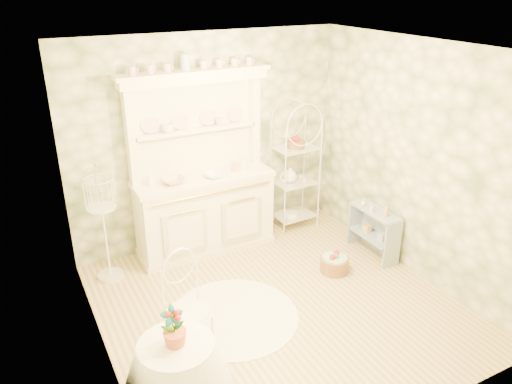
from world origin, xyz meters
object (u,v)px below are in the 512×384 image
side_shelf (373,232)px  floor_basket (334,263)px  round_table (178,380)px  bakers_rack (295,165)px  birdcage_stand (103,219)px  kitchen_dresser (203,166)px  cafe_chair (188,318)px

side_shelf → floor_basket: side_shelf is taller
round_table → floor_basket: 2.65m
bakers_rack → birdcage_stand: bakers_rack is taller
bakers_rack → floor_basket: bakers_rack is taller
kitchen_dresser → bakers_rack: kitchen_dresser is taller
kitchen_dresser → side_shelf: (1.82, -1.13, -0.83)m
side_shelf → birdcage_stand: (-3.10, 1.02, 0.45)m
bakers_rack → floor_basket: (-0.22, -1.29, -0.79)m
birdcage_stand → bakers_rack: bearing=3.2°
kitchen_dresser → round_table: (-1.23, -2.42, -0.79)m
kitchen_dresser → birdcage_stand: bearing=-175.0°
round_table → side_shelf: bearing=22.8°
kitchen_dresser → cafe_chair: size_ratio=3.00×
bakers_rack → round_table: 3.61m
side_shelf → cafe_chair: cafe_chair is taller
kitchen_dresser → bakers_rack: size_ratio=1.26×
round_table → cafe_chair: (0.33, 0.67, 0.02)m
kitchen_dresser → floor_basket: size_ratio=6.35×
bakers_rack → side_shelf: bearing=-71.6°
bakers_rack → round_table: bearing=-139.5°
bakers_rack → cafe_chair: size_ratio=2.38×
kitchen_dresser → round_table: 2.82m
cafe_chair → floor_basket: cafe_chair is taller
side_shelf → round_table: round_table is taller
round_table → birdcage_stand: birdcage_stand is taller
cafe_chair → floor_basket: bearing=-3.6°
kitchen_dresser → round_table: size_ratio=3.19×
round_table → cafe_chair: cafe_chair is taller
side_shelf → floor_basket: (-0.68, -0.12, -0.20)m
bakers_rack → round_table: size_ratio=2.53×
side_shelf → birdcage_stand: size_ratio=0.48×
side_shelf → birdcage_stand: 3.29m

